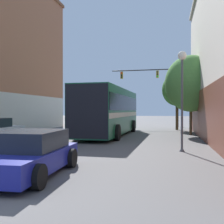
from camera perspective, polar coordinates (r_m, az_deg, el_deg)
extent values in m
cube|color=silver|center=(19.61, -3.72, -5.03)|extent=(0.14, 42.47, 0.01)
cube|color=beige|center=(22.13, -20.34, -0.30)|extent=(0.24, 18.60, 3.20)
cube|color=brown|center=(15.81, 20.18, -0.58)|extent=(0.24, 21.84, 3.20)
cube|color=#145133|center=(19.45, -0.57, 0.23)|extent=(2.72, 10.60, 3.16)
cube|color=black|center=(19.46, -0.58, 1.91)|extent=(2.77, 10.39, 1.01)
cube|color=beige|center=(19.45, -0.57, -0.51)|extent=(2.76, 10.49, 0.32)
cube|color=black|center=(14.40, -5.60, 0.15)|extent=(2.47, 0.11, 3.03)
cylinder|color=black|center=(22.98, -1.74, -2.99)|extent=(0.32, 1.01, 1.00)
cylinder|color=black|center=(22.45, 4.64, -3.07)|extent=(0.32, 1.01, 1.00)
cylinder|color=black|center=(16.77, -7.58, -4.27)|extent=(0.32, 1.01, 1.00)
cylinder|color=black|center=(16.03, 1.10, -4.48)|extent=(0.32, 1.01, 1.00)
cube|color=navy|center=(8.03, -18.32, -9.86)|extent=(2.06, 4.01, 0.55)
cube|color=black|center=(8.15, -17.55, -5.81)|extent=(1.82, 2.12, 0.54)
cylinder|color=black|center=(9.56, -20.06, -9.03)|extent=(0.25, 0.62, 0.61)
cylinder|color=black|center=(8.78, -8.80, -9.86)|extent=(0.25, 0.62, 0.61)
cylinder|color=black|center=(6.56, -15.72, -13.41)|extent=(0.25, 0.62, 0.61)
cylinder|color=black|center=(17.00, -19.72, -4.94)|extent=(0.22, 0.58, 0.58)
cube|color=silver|center=(30.47, -6.04, -2.16)|extent=(1.66, 4.12, 0.66)
cube|color=black|center=(30.25, -6.16, -1.12)|extent=(1.51, 2.15, 0.45)
cylinder|color=black|center=(31.95, -6.79, -2.40)|extent=(0.23, 0.59, 0.59)
cylinder|color=black|center=(31.46, -3.88, -2.44)|extent=(0.23, 0.59, 0.59)
cylinder|color=black|center=(29.54, -8.35, -2.63)|extent=(0.23, 0.59, 0.59)
cylinder|color=black|center=(29.01, -5.22, -2.69)|extent=(0.23, 0.59, 0.59)
cube|color=#285633|center=(36.65, -3.20, -1.65)|extent=(2.03, 3.98, 0.73)
cube|color=black|center=(36.44, -3.26, -0.67)|extent=(1.75, 2.12, 0.54)
cylinder|color=black|center=(38.00, -4.20, -1.91)|extent=(0.27, 0.64, 0.63)
cylinder|color=black|center=(37.67, -1.50, -1.93)|extent=(0.27, 0.64, 0.63)
cylinder|color=black|center=(35.67, -5.00, -2.06)|extent=(0.27, 0.64, 0.63)
cylinder|color=black|center=(35.31, -2.13, -2.09)|extent=(0.27, 0.64, 0.63)
cylinder|color=black|center=(30.06, 14.13, 3.28)|extent=(0.18, 0.18, 6.74)
cylinder|color=black|center=(30.47, 7.03, 9.05)|extent=(7.45, 0.12, 0.12)
cube|color=#9E8419|center=(30.30, 9.86, 8.10)|extent=(0.28, 0.24, 0.80)
sphere|color=black|center=(30.18, 9.85, 8.61)|extent=(0.18, 0.18, 0.18)
sphere|color=black|center=(30.15, 9.85, 8.14)|extent=(0.18, 0.18, 0.18)
sphere|color=green|center=(30.12, 9.85, 7.68)|extent=(0.18, 0.18, 0.18)
cube|color=#9E8419|center=(30.74, 2.13, 8.00)|extent=(0.28, 0.24, 0.80)
sphere|color=red|center=(30.63, 2.08, 8.50)|extent=(0.18, 0.18, 0.18)
sphere|color=black|center=(30.60, 2.08, 8.04)|extent=(0.18, 0.18, 0.18)
sphere|color=black|center=(30.56, 2.08, 7.58)|extent=(0.18, 0.18, 0.18)
cone|color=#47474C|center=(12.36, 14.98, -7.83)|extent=(0.26, 0.26, 0.20)
cylinder|color=#47474C|center=(12.23, 15.00, 1.47)|extent=(0.10, 0.10, 4.20)
sphere|color=#EFE5CC|center=(12.48, 15.02, 11.79)|extent=(0.39, 0.39, 0.39)
cylinder|color=#4C3823|center=(25.42, 13.95, -0.85)|extent=(0.25, 0.25, 2.61)
ellipsoid|color=#38702D|center=(25.48, 13.96, 4.75)|extent=(2.79, 2.51, 3.07)
cylinder|color=#4C3823|center=(20.54, 16.76, -1.70)|extent=(0.20, 0.20, 2.23)
ellipsoid|color=#4C843D|center=(20.62, 16.78, 5.97)|extent=(3.86, 3.47, 4.25)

